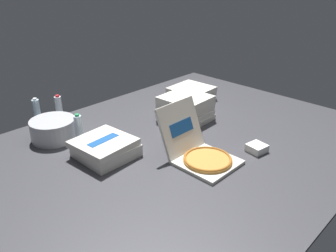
% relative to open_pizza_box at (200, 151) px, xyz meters
% --- Properties ---
extents(ground_plane, '(3.20, 2.40, 0.02)m').
position_rel_open_pizza_box_xyz_m(ground_plane, '(0.07, 0.27, -0.08)').
color(ground_plane, '#38383D').
extents(open_pizza_box, '(0.38, 0.53, 0.38)m').
position_rel_open_pizza_box_xyz_m(open_pizza_box, '(0.00, 0.00, 0.00)').
color(open_pizza_box, silver).
rests_on(open_pizza_box, ground_plane).
extents(pizza_stack_left_near, '(0.41, 0.41, 0.23)m').
position_rel_open_pizza_box_xyz_m(pizza_stack_left_near, '(0.47, 0.55, 0.04)').
color(pizza_stack_left_near, silver).
rests_on(pizza_stack_left_near, ground_plane).
extents(pizza_stack_right_near, '(0.41, 0.41, 0.14)m').
position_rel_open_pizza_box_xyz_m(pizza_stack_right_near, '(-0.44, 0.54, -0.01)').
color(pizza_stack_right_near, silver).
rests_on(pizza_stack_right_near, ground_plane).
extents(pizza_stack_center_far, '(0.42, 0.42, 0.14)m').
position_rel_open_pizza_box_xyz_m(pizza_stack_center_far, '(0.89, 0.85, -0.01)').
color(pizza_stack_center_far, silver).
rests_on(pizza_stack_center_far, ground_plane).
extents(ice_bucket, '(0.36, 0.36, 0.17)m').
position_rel_open_pizza_box_xyz_m(ice_bucket, '(-0.56, 1.07, 0.01)').
color(ice_bucket, '#B7BABF').
rests_on(ice_bucket, ground_plane).
extents(water_bottle_0, '(0.06, 0.06, 0.25)m').
position_rel_open_pizza_box_xyz_m(water_bottle_0, '(-0.52, 1.40, 0.05)').
color(water_bottle_0, silver).
rests_on(water_bottle_0, ground_plane).
extents(water_bottle_1, '(0.06, 0.06, 0.25)m').
position_rel_open_pizza_box_xyz_m(water_bottle_1, '(-0.46, 0.85, 0.05)').
color(water_bottle_1, silver).
rests_on(water_bottle_1, ground_plane).
extents(water_bottle_2, '(0.06, 0.06, 0.25)m').
position_rel_open_pizza_box_xyz_m(water_bottle_2, '(-0.35, 1.33, 0.05)').
color(water_bottle_2, white).
rests_on(water_bottle_2, ground_plane).
extents(napkin_pile, '(0.15, 0.15, 0.06)m').
position_rel_open_pizza_box_xyz_m(napkin_pile, '(0.40, -0.23, -0.05)').
color(napkin_pile, white).
rests_on(napkin_pile, ground_plane).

